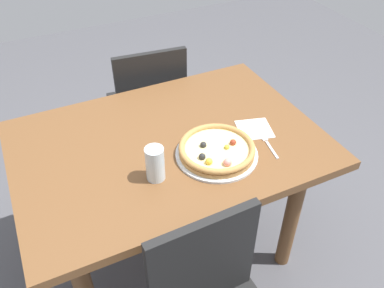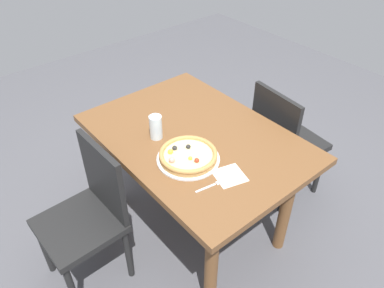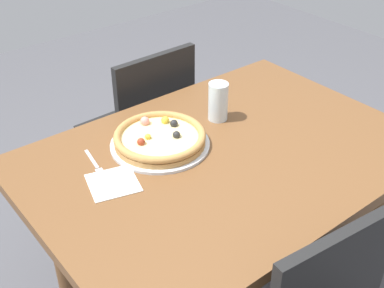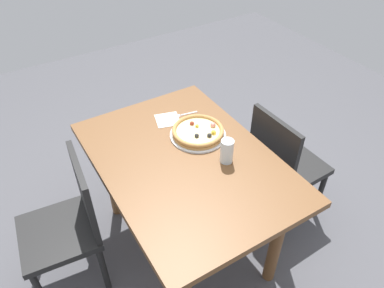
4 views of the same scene
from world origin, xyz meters
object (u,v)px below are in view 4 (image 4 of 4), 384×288
chair_near (283,164)px  fork (183,115)px  chair_far (69,223)px  drinking_glass (227,151)px  dining_table (186,174)px  pizza (198,131)px  plate (198,135)px  napkin (168,120)px

chair_near → fork: bearing=-136.5°
chair_far → drinking_glass: (-0.27, -0.83, 0.34)m
chair_near → chair_far: same height
chair_far → dining_table: bearing=-96.4°
chair_far → fork: bearing=-69.8°
pizza → plate: bearing=62.4°
pizza → fork: bearing=-6.6°
fork → drinking_glass: bearing=98.4°
plate → fork: (0.22, -0.03, -0.00)m
plate → dining_table: bearing=129.9°
drinking_glass → plate: bearing=3.2°
chair_far → plate: size_ratio=2.66×
drinking_glass → fork: bearing=-1.5°
fork → plate: bearing=93.0°
chair_far → pizza: 0.87m
dining_table → pizza: pizza is taller
chair_near → chair_far: (0.25, 1.30, 0.00)m
pizza → napkin: pizza is taller
pizza → drinking_glass: 0.26m
fork → pizza: bearing=93.3°
plate → pizza: bearing=-117.6°
pizza → drinking_glass: (-0.26, -0.01, 0.04)m
dining_table → napkin: napkin is taller
pizza → chair_near: bearing=-116.3°
chair_near → plate: bearing=-117.7°
chair_far → drinking_glass: 0.93m
drinking_glass → napkin: size_ratio=0.98×
dining_table → drinking_glass: (-0.12, -0.18, 0.18)m
chair_near → plate: 0.61m
dining_table → fork: size_ratio=7.52×
dining_table → pizza: 0.25m
plate → napkin: (0.22, 0.08, -0.00)m
plate → fork: size_ratio=1.96×
fork → drinking_glass: (-0.48, 0.01, 0.07)m
chair_near → pizza: size_ratio=2.88×
dining_table → napkin: bearing=-13.4°
chair_far → plate: 0.86m
napkin → pizza: bearing=-160.8°
chair_far → napkin: chair_far is taller
plate → napkin: bearing=19.0°
chair_near → pizza: 0.62m
chair_far → pizza: (-0.01, -0.81, 0.30)m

